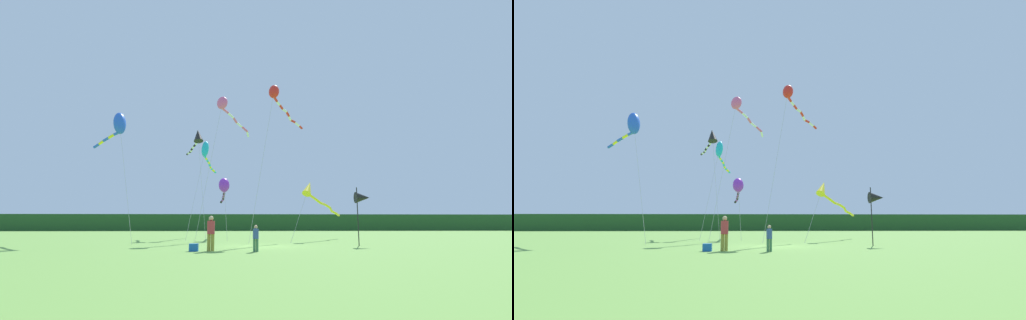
% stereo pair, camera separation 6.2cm
% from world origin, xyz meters
% --- Properties ---
extents(ground_plane, '(120.00, 120.00, 0.00)m').
position_xyz_m(ground_plane, '(0.00, 0.00, 0.00)').
color(ground_plane, '#6B9E42').
extents(distant_treeline, '(108.00, 2.14, 2.93)m').
position_xyz_m(distant_treeline, '(0.00, 45.00, 1.47)').
color(distant_treeline, '#234C23').
rests_on(distant_treeline, ground).
extents(person_adult, '(0.38, 0.38, 1.72)m').
position_xyz_m(person_adult, '(-2.72, -3.49, 0.96)').
color(person_adult, olive).
rests_on(person_adult, ground).
extents(person_child, '(0.28, 0.28, 1.27)m').
position_xyz_m(person_child, '(-0.51, -4.02, 0.71)').
color(person_child, '#3F724C').
rests_on(person_child, ground).
extents(cooler_box, '(0.44, 0.35, 0.37)m').
position_xyz_m(cooler_box, '(-3.54, -3.61, 0.19)').
color(cooler_box, '#1959B2').
rests_on(cooler_box, ground).
extents(banner_flag_pole, '(0.90, 0.70, 3.57)m').
position_xyz_m(banner_flag_pole, '(6.36, 0.34, 2.90)').
color(banner_flag_pole, black).
rests_on(banner_flag_pole, ground).
extents(kite_black, '(2.72, 5.69, 10.57)m').
position_xyz_m(kite_black, '(-5.40, 12.95, 9.69)').
color(kite_black, '#B2B2B2').
rests_on(kite_black, ground).
extents(kite_purple, '(1.15, 5.46, 5.31)m').
position_xyz_m(kite_purple, '(-2.61, 9.50, 4.49)').
color(kite_purple, '#B2B2B2').
rests_on(kite_purple, ground).
extents(kite_cyan, '(1.73, 9.84, 9.22)m').
position_xyz_m(kite_cyan, '(-4.49, 12.63, 8.07)').
color(kite_cyan, '#B2B2B2').
rests_on(kite_cyan, ground).
extents(kite_yellow, '(5.77, 7.98, 4.81)m').
position_xyz_m(kite_yellow, '(4.74, 7.07, 3.70)').
color(kite_yellow, '#B2B2B2').
rests_on(kite_yellow, ground).
extents(kite_blue, '(4.53, 4.09, 9.53)m').
position_xyz_m(kite_blue, '(-10.28, 4.49, 8.51)').
color(kite_blue, '#B2B2B2').
rests_on(kite_blue, ground).
extents(kite_red, '(5.27, 7.68, 12.54)m').
position_xyz_m(kite_red, '(1.79, 6.62, 11.63)').
color(kite_red, '#B2B2B2').
rests_on(kite_red, ground).
extents(kite_rainbow, '(4.20, 8.69, 12.49)m').
position_xyz_m(kite_rainbow, '(-2.55, 9.35, 11.56)').
color(kite_rainbow, '#B2B2B2').
rests_on(kite_rainbow, ground).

